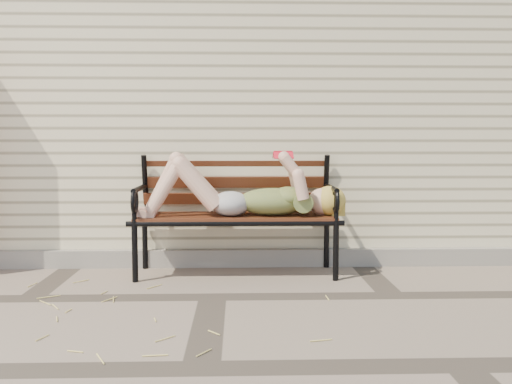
{
  "coord_description": "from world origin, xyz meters",
  "views": [
    {
      "loc": [
        0.18,
        -3.87,
        1.07
      ],
      "look_at": [
        0.32,
        0.59,
        0.68
      ],
      "focal_mm": 40.0,
      "sensor_mm": 36.0,
      "label": 1
    }
  ],
  "objects": [
    {
      "name": "reading_woman",
      "position": [
        0.17,
        0.65,
        0.67
      ],
      "size": [
        1.65,
        0.38,
        0.52
      ],
      "color": "#092A40",
      "rests_on": "ground"
    },
    {
      "name": "foundation_strip",
      "position": [
        0.0,
        0.97,
        0.07
      ],
      "size": [
        8.0,
        0.1,
        0.15
      ],
      "primitive_type": "cube",
      "color": "gray",
      "rests_on": "ground"
    },
    {
      "name": "straw_scatter",
      "position": [
        -0.44,
        -0.24,
        0.01
      ],
      "size": [
        3.0,
        1.67,
        0.01
      ],
      "color": "#E7D471",
      "rests_on": "ground"
    },
    {
      "name": "ground",
      "position": [
        0.0,
        0.0,
        0.0
      ],
      "size": [
        80.0,
        80.0,
        0.0
      ],
      "primitive_type": "plane",
      "color": "#786A5C",
      "rests_on": "ground"
    },
    {
      "name": "house_wall",
      "position": [
        0.0,
        3.0,
        1.5
      ],
      "size": [
        8.0,
        4.0,
        3.0
      ],
      "primitive_type": "cube",
      "color": "beige",
      "rests_on": "ground"
    },
    {
      "name": "garden_bench",
      "position": [
        0.16,
        0.79,
        0.64
      ],
      "size": [
        1.75,
        0.7,
        1.13
      ],
      "color": "black",
      "rests_on": "ground"
    }
  ]
}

